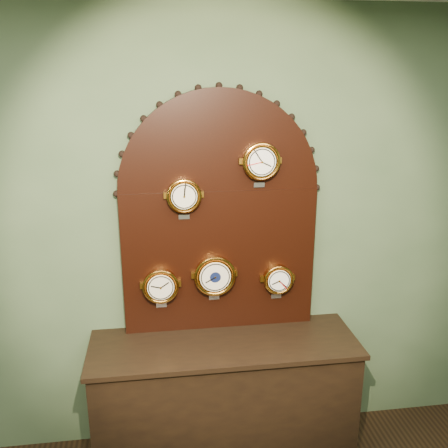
{
  "coord_description": "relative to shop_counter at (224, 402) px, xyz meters",
  "views": [
    {
      "loc": [
        -0.38,
        -0.4,
        2.39
      ],
      "look_at": [
        0.0,
        2.25,
        1.58
      ],
      "focal_mm": 39.38,
      "sensor_mm": 36.0,
      "label": 1
    }
  ],
  "objects": [
    {
      "name": "wall_back",
      "position": [
        0.0,
        0.27,
        1.0
      ],
      "size": [
        4.0,
        0.0,
        4.0
      ],
      "primitive_type": "plane",
      "rotation": [
        1.57,
        0.0,
        0.0
      ],
      "color": "#475D3F",
      "rests_on": "ground"
    },
    {
      "name": "shop_counter",
      "position": [
        0.0,
        0.0,
        0.0
      ],
      "size": [
        1.6,
        0.5,
        0.8
      ],
      "primitive_type": "cube",
      "color": "black",
      "rests_on": "ground_plane"
    },
    {
      "name": "display_board",
      "position": [
        0.0,
        0.22,
        1.23
      ],
      "size": [
        1.26,
        0.06,
        1.53
      ],
      "color": "black",
      "rests_on": "shop_counter"
    },
    {
      "name": "roman_clock",
      "position": [
        -0.22,
        0.15,
        1.32
      ],
      "size": [
        0.2,
        0.08,
        0.25
      ],
      "color": "#C37C29",
      "rests_on": "display_board"
    },
    {
      "name": "arabic_clock",
      "position": [
        0.24,
        0.15,
        1.51
      ],
      "size": [
        0.22,
        0.08,
        0.27
      ],
      "color": "#C37C29",
      "rests_on": "display_board"
    },
    {
      "name": "hygrometer",
      "position": [
        -0.37,
        0.15,
        0.76
      ],
      "size": [
        0.22,
        0.08,
        0.27
      ],
      "color": "#C37C29",
      "rests_on": "display_board"
    },
    {
      "name": "barometer",
      "position": [
        -0.04,
        0.15,
        0.81
      ],
      "size": [
        0.26,
        0.08,
        0.31
      ],
      "color": "#C37C29",
      "rests_on": "display_board"
    },
    {
      "name": "tide_clock",
      "position": [
        0.36,
        0.15,
        0.76
      ],
      "size": [
        0.19,
        0.08,
        0.24
      ],
      "color": "#C37C29",
      "rests_on": "display_board"
    }
  ]
}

